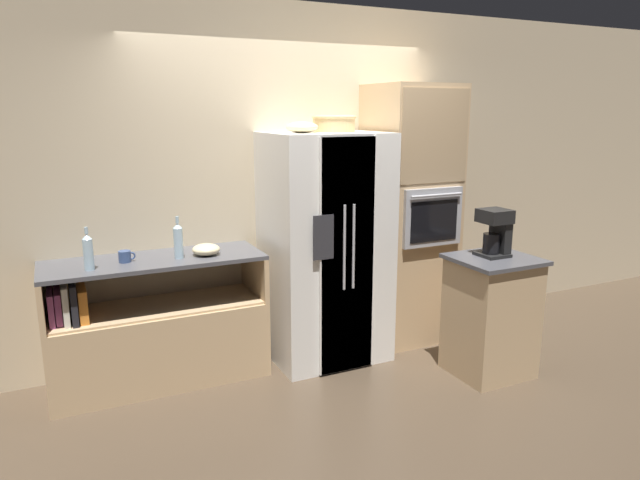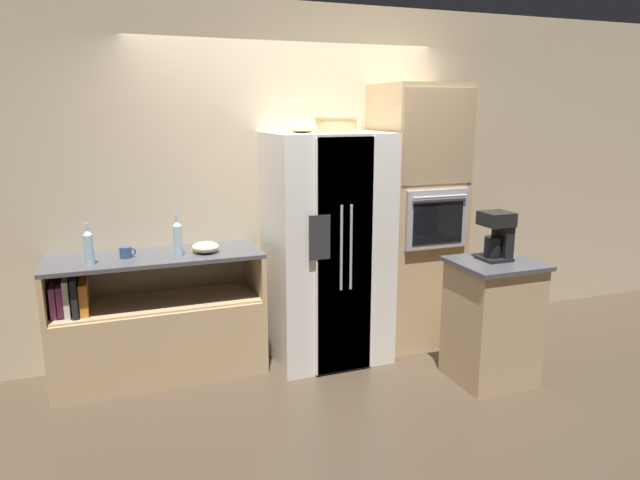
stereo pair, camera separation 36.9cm
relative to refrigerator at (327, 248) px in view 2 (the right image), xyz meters
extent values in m
plane|color=#4C3D2D|center=(-0.18, -0.03, -0.90)|extent=(20.00, 20.00, 0.00)
cube|color=beige|center=(-0.18, 0.41, 0.50)|extent=(12.00, 0.06, 2.80)
cube|color=tan|center=(-1.31, 0.10, -0.62)|extent=(1.53, 0.56, 0.57)
cube|color=tan|center=(-1.31, 0.10, -0.33)|extent=(1.47, 0.52, 0.02)
cube|color=tan|center=(-2.06, 0.10, -0.16)|extent=(0.04, 0.56, 0.34)
cube|color=tan|center=(-0.56, 0.10, -0.16)|extent=(0.04, 0.56, 0.34)
cube|color=#4C4C51|center=(-1.31, 0.10, 0.02)|extent=(1.53, 0.56, 0.03)
cube|color=#934784|center=(-2.00, 0.07, -0.21)|extent=(0.04, 0.31, 0.22)
cube|color=#934784|center=(-1.96, 0.07, -0.21)|extent=(0.04, 0.28, 0.22)
cube|color=silver|center=(-1.91, 0.07, -0.19)|extent=(0.04, 0.37, 0.27)
cube|color=black|center=(-1.86, 0.07, -0.18)|extent=(0.04, 0.39, 0.27)
cube|color=orange|center=(-1.81, 0.07, -0.21)|extent=(0.06, 0.34, 0.23)
cube|color=white|center=(0.00, 0.01, 0.00)|extent=(0.90, 0.74, 1.81)
cube|color=white|center=(-0.01, -0.37, 0.00)|extent=(0.44, 0.02, 1.77)
cube|color=white|center=(0.01, -0.37, 0.00)|extent=(0.44, 0.02, 1.77)
cylinder|color=#B2B2B7|center=(-0.04, -0.39, 0.09)|extent=(0.02, 0.02, 0.63)
cylinder|color=#B2B2B7|center=(0.04, -0.39, 0.09)|extent=(0.02, 0.02, 0.63)
cube|color=#2D2D33|center=(-0.20, -0.38, 0.18)|extent=(0.16, 0.01, 0.33)
cube|color=tan|center=(0.83, 0.06, 0.19)|extent=(0.67, 0.63, 2.18)
cube|color=#ADADB2|center=(0.83, -0.27, 0.23)|extent=(0.55, 0.04, 0.47)
cube|color=black|center=(0.83, -0.29, 0.20)|extent=(0.45, 0.01, 0.33)
cylinder|color=#B2B2B7|center=(0.83, -0.31, 0.41)|extent=(0.48, 0.02, 0.02)
cube|color=tan|center=(0.83, -0.26, 0.87)|extent=(0.63, 0.01, 0.73)
cube|color=tan|center=(0.98, -0.84, -0.46)|extent=(0.55, 0.51, 0.88)
cube|color=#4C4C51|center=(0.98, -0.84, -0.01)|extent=(0.59, 0.55, 0.03)
cylinder|color=tan|center=(0.09, 0.05, 0.96)|extent=(0.32, 0.32, 0.11)
torus|color=tan|center=(0.09, 0.05, 1.01)|extent=(0.34, 0.34, 0.03)
ellipsoid|color=beige|center=(-0.21, -0.04, 0.94)|extent=(0.24, 0.24, 0.08)
cylinder|color=silver|center=(-1.14, 0.03, 0.14)|extent=(0.06, 0.06, 0.22)
cone|color=silver|center=(-1.14, 0.03, 0.27)|extent=(0.06, 0.06, 0.04)
cylinder|color=silver|center=(-1.14, 0.03, 0.31)|extent=(0.02, 0.02, 0.05)
cylinder|color=silver|center=(-1.74, -0.02, 0.14)|extent=(0.06, 0.06, 0.21)
cone|color=silver|center=(-1.74, -0.02, 0.26)|extent=(0.06, 0.06, 0.04)
cylinder|color=silver|center=(-1.74, -0.02, 0.30)|extent=(0.02, 0.02, 0.05)
cylinder|color=#384C7A|center=(-1.51, 0.09, 0.08)|extent=(0.08, 0.08, 0.08)
torus|color=#384C7A|center=(-1.46, 0.09, 0.08)|extent=(0.06, 0.01, 0.06)
ellipsoid|color=beige|center=(-0.95, 0.04, 0.08)|extent=(0.20, 0.20, 0.08)
cube|color=black|center=(0.99, -0.80, 0.02)|extent=(0.20, 0.20, 0.02)
cylinder|color=black|center=(0.97, -0.80, 0.11)|extent=(0.12, 0.12, 0.15)
cube|color=black|center=(1.05, -0.80, 0.19)|extent=(0.07, 0.17, 0.35)
cube|color=black|center=(0.99, -0.80, 0.31)|extent=(0.20, 0.20, 0.10)
camera|label=1|loc=(-1.92, -3.95, 1.07)|focal=32.00mm
camera|label=2|loc=(-1.58, -4.10, 1.07)|focal=32.00mm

